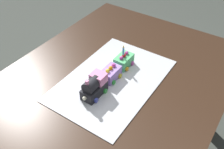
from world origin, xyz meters
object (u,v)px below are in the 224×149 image
(birthday_candle, at_px, (123,50))
(dining_table, at_px, (109,99))
(cake_car_hopper_lavender, at_px, (111,73))
(cake_locomotive, at_px, (94,86))
(cake_car_flatbed_mint_green, at_px, (124,61))

(birthday_candle, bearing_deg, dining_table, -174.77)
(dining_table, distance_m, cake_car_hopper_lavender, 0.15)
(cake_locomotive, height_order, birthday_candle, birthday_candle)
(cake_car_hopper_lavender, relative_size, cake_car_flatbed_mint_green, 1.00)
(cake_locomotive, bearing_deg, cake_car_flatbed_mint_green, 0.00)
(cake_car_hopper_lavender, distance_m, birthday_candle, 0.13)
(cake_car_flatbed_mint_green, bearing_deg, birthday_candle, -180.00)
(cake_locomotive, distance_m, cake_car_flatbed_mint_green, 0.25)
(cake_car_hopper_lavender, distance_m, cake_car_flatbed_mint_green, 0.12)
(birthday_candle, bearing_deg, cake_locomotive, 180.00)
(cake_locomotive, distance_m, cake_car_hopper_lavender, 0.13)
(cake_locomotive, bearing_deg, cake_car_hopper_lavender, 0.00)
(cake_car_flatbed_mint_green, height_order, birthday_candle, birthday_candle)
(cake_car_flatbed_mint_green, distance_m, birthday_candle, 0.07)
(dining_table, distance_m, cake_car_flatbed_mint_green, 0.21)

